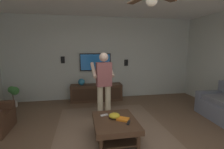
{
  "coord_description": "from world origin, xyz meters",
  "views": [
    {
      "loc": [
        -2.53,
        0.75,
        1.73
      ],
      "look_at": [
        1.34,
        0.03,
        1.11
      ],
      "focal_mm": 26.34,
      "sensor_mm": 36.0,
      "label": 1
    }
  ],
  "objects": [
    {
      "name": "remote_black",
      "position": [
        0.15,
        -0.05,
        0.41
      ],
      "size": [
        0.15,
        0.11,
        0.02
      ],
      "primitive_type": "cube",
      "rotation": [
        0.0,
        0.0,
        5.82
      ],
      "color": "black",
      "rests_on": "coffee_table"
    },
    {
      "name": "media_console",
      "position": [
        2.82,
        0.28,
        0.28
      ],
      "size": [
        0.45,
        1.7,
        0.55
      ],
      "rotation": [
        0.0,
        0.0,
        3.14
      ],
      "color": "#422B1C",
      "rests_on": "ground"
    },
    {
      "name": "tv",
      "position": [
        3.06,
        0.28,
        1.28
      ],
      "size": [
        0.05,
        1.05,
        0.59
      ],
      "rotation": [
        0.0,
        0.0,
        3.14
      ],
      "color": "black"
    },
    {
      "name": "bowl",
      "position": [
        0.42,
        0.15,
        0.45
      ],
      "size": [
        0.21,
        0.21,
        0.1
      ],
      "primitive_type": "ellipsoid",
      "color": "gold",
      "rests_on": "coffee_table"
    },
    {
      "name": "wall_back_tv",
      "position": [
        3.16,
        0.0,
        1.39
      ],
      "size": [
        0.1,
        6.67,
        2.79
      ],
      "primitive_type": "cube",
      "color": "#B2B7AD",
      "rests_on": "ground"
    },
    {
      "name": "wall_speaker_left",
      "position": [
        3.08,
        -0.81,
        1.24
      ],
      "size": [
        0.06,
        0.12,
        0.22
      ],
      "primitive_type": "cube",
      "color": "black"
    },
    {
      "name": "potted_plant_short",
      "position": [
        2.66,
        2.76,
        0.42
      ],
      "size": [
        0.26,
        0.32,
        0.63
      ],
      "color": "#B7B2A8",
      "rests_on": "ground"
    },
    {
      "name": "coffee_table",
      "position": [
        0.34,
        0.16,
        0.3
      ],
      "size": [
        1.0,
        0.8,
        0.4
      ],
      "color": "#422B1C",
      "rests_on": "ground"
    },
    {
      "name": "vase_round",
      "position": [
        2.79,
        0.77,
        0.66
      ],
      "size": [
        0.22,
        0.22,
        0.22
      ],
      "primitive_type": "sphere",
      "color": "teal",
      "rests_on": "media_console"
    },
    {
      "name": "ground_plane",
      "position": [
        0.0,
        0.0,
        0.0
      ],
      "size": [
        7.76,
        7.76,
        0.0
      ],
      "primitive_type": "plane",
      "color": "brown"
    },
    {
      "name": "wall_speaker_right",
      "position": [
        3.08,
        1.35,
        1.37
      ],
      "size": [
        0.06,
        0.12,
        0.22
      ],
      "primitive_type": "cube",
      "color": "black"
    },
    {
      "name": "person_standing",
      "position": [
        1.42,
        0.22,
        0.93
      ],
      "size": [
        0.57,
        0.58,
        1.64
      ],
      "rotation": [
        0.0,
        0.0,
        0.1
      ],
      "color": "#C6B793",
      "rests_on": "ground"
    },
    {
      "name": "book",
      "position": [
        0.3,
        0.01,
        0.42
      ],
      "size": [
        0.25,
        0.27,
        0.04
      ],
      "primitive_type": "cube",
      "rotation": [
        0.0,
        0.0,
        1.03
      ],
      "color": "orange",
      "rests_on": "coffee_table"
    },
    {
      "name": "area_rug",
      "position": [
        0.54,
        0.16,
        0.01
      ],
      "size": [
        3.18,
        2.33,
        0.01
      ],
      "primitive_type": "cube",
      "color": "#7A604C",
      "rests_on": "ground"
    },
    {
      "name": "remote_white",
      "position": [
        0.57,
        0.33,
        0.41
      ],
      "size": [
        0.09,
        0.16,
        0.02
      ],
      "primitive_type": "cube",
      "rotation": [
        0.0,
        0.0,
        5.01
      ],
      "color": "white",
      "rests_on": "coffee_table"
    }
  ]
}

